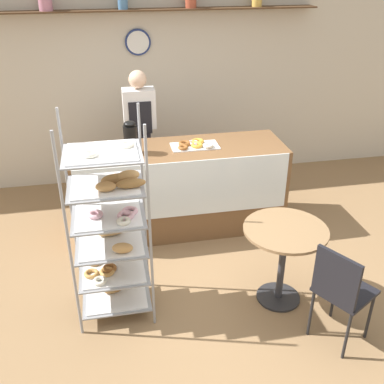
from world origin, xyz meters
name	(u,v)px	position (x,y,z in m)	size (l,w,h in m)	color
ground_plane	(200,289)	(0.00, 0.00, 0.00)	(14.00, 14.00, 0.00)	olive
back_wall	(159,77)	(0.00, 2.54, 1.37)	(10.00, 0.30, 2.70)	beige
display_counter	(179,188)	(0.00, 1.12, 0.48)	(2.26, 0.72, 0.96)	brown
pastry_rack	(111,228)	(-0.75, -0.10, 0.82)	(0.62, 0.52, 1.75)	gray
person_worker	(141,134)	(-0.34, 1.76, 0.90)	(0.36, 0.23, 1.64)	#282833
cafe_table	(284,247)	(0.67, -0.26, 0.56)	(0.71, 0.71, 0.74)	#262628
cafe_chair	(340,288)	(0.89, -0.82, 0.54)	(0.52, 0.52, 0.88)	black
coffee_carafe	(130,138)	(-0.49, 1.08, 1.12)	(0.14, 0.14, 0.34)	black
donut_tray_counter	(194,145)	(0.17, 1.13, 0.98)	(0.50, 0.27, 0.05)	white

